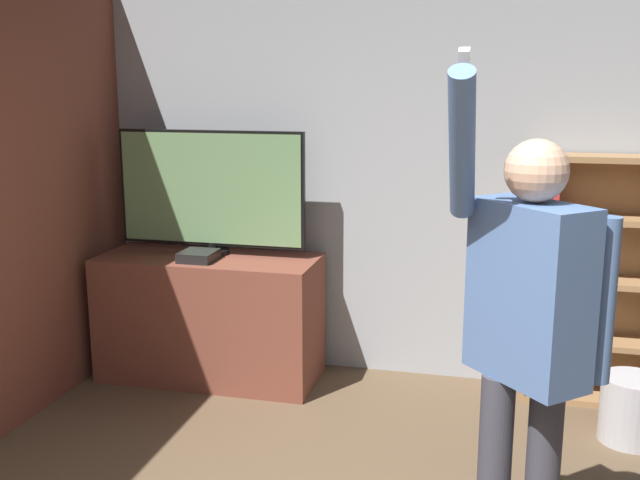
# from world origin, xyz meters

# --- Properties ---
(wall_back) EXTENTS (6.16, 0.06, 2.70)m
(wall_back) POSITION_xyz_m (0.00, 3.23, 1.35)
(wall_back) COLOR #9EA3A8
(wall_back) RESTS_ON ground_plane
(tv_ledge) EXTENTS (1.45, 0.60, 0.84)m
(tv_ledge) POSITION_xyz_m (-1.27, 2.82, 0.42)
(tv_ledge) COLOR brown
(tv_ledge) RESTS_ON ground_plane
(television) EXTENTS (1.27, 0.22, 0.82)m
(television) POSITION_xyz_m (-1.27, 2.90, 1.26)
(television) COLOR black
(television) RESTS_ON tv_ledge
(game_console) EXTENTS (0.22, 0.24, 0.06)m
(game_console) POSITION_xyz_m (-1.29, 2.70, 0.87)
(game_console) COLOR black
(game_console) RESTS_ON tv_ledge
(bookshelf) EXTENTS (0.83, 0.28, 1.54)m
(bookshelf) POSITION_xyz_m (1.08, 3.05, 0.76)
(bookshelf) COLOR #997047
(bookshelf) RESTS_ON ground_plane
(person) EXTENTS (0.60, 0.58, 2.08)m
(person) POSITION_xyz_m (0.70, 1.07, 1.09)
(person) COLOR #383842
(person) RESTS_ON ground_plane
(waste_bin) EXTENTS (0.34, 0.34, 0.37)m
(waste_bin) POSITION_xyz_m (1.35, 2.51, 0.19)
(waste_bin) COLOR #B7B7BC
(waste_bin) RESTS_ON ground_plane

